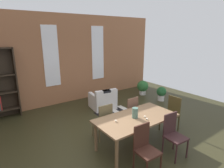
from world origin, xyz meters
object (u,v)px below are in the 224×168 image
Objects in this scene: dining_table at (136,120)px; dining_chair_head_right at (171,113)px; potted_plant_by_shelf at (161,93)px; potted_plant_corner at (143,87)px; dining_chair_near_left at (145,147)px; dining_chair_far_right at (130,112)px; dining_chair_far_left at (103,120)px; armchair_white at (103,101)px; dining_chair_near_right at (173,134)px; vase_on_table at (135,113)px.

dining_chair_head_right is (1.33, 0.01, -0.16)m from dining_table.
potted_plant_corner reaches higher than potted_plant_by_shelf.
dining_chair_head_right is 2.40m from potted_plant_by_shelf.
dining_chair_far_right is at bearing 58.93° from dining_chair_near_left.
dining_table is 2.02× the size of dining_chair_far_right.
dining_chair_head_right is 1.90m from dining_chair_far_left.
dining_table is 2.13× the size of armchair_white.
dining_chair_near_left is 4.82m from potted_plant_corner.
dining_chair_far_right is at bearing 58.75° from dining_table.
dining_chair_head_right reaches higher than potted_plant_by_shelf.
dining_chair_near_left is 4.20m from potted_plant_by_shelf.
dining_chair_head_right reaches higher than potted_plant_corner.
dining_chair_head_right is 3.16m from potted_plant_corner.
potted_plant_by_shelf is (3.43, 1.01, -0.19)m from dining_chair_far_left.
armchair_white is at bearing 163.29° from potted_plant_by_shelf.
dining_chair_far_right is at bearing 141.65° from dining_chair_head_right.
dining_chair_far_right is 1.43m from dining_chair_near_right.
dining_chair_far_right is 1.67m from dining_chair_near_left.
dining_table is at bearing -150.06° from potted_plant_by_shelf.
potted_plant_by_shelf is at bearing 29.94° from dining_table.
dining_chair_far_right is at bearing -141.39° from potted_plant_corner.
dining_chair_near_left is at bearing -144.51° from potted_plant_by_shelf.
potted_plant_corner is (-0.05, 1.00, 0.02)m from potted_plant_by_shelf.
dining_chair_near_right and dining_chair_far_left have the same top height.
potted_plant_corner is (2.94, 2.72, -0.33)m from dining_table.
dining_chair_head_right is at bearing -38.35° from dining_chair_far_right.
dining_chair_head_right reaches higher than armchair_white.
vase_on_table is 1.42m from dining_chair_head_right.
vase_on_table is 0.89m from dining_chair_far_left.
dining_chair_near_right is 1.54× the size of potted_plant_corner.
dining_chair_near_right is 1.05× the size of armchair_white.
vase_on_table is at bearing -123.58° from dining_chair_far_right.
dining_chair_far_right is 1.00× the size of dining_chair_near_left.
dining_chair_far_left is 1.54× the size of potted_plant_corner.
potted_plant_corner is at bearing 42.34° from vase_on_table.
dining_chair_near_right is at bearing -136.35° from potted_plant_by_shelf.
dining_table is 0.20m from vase_on_table.
vase_on_table is 0.25× the size of dining_chair_far_right.
dining_chair_far_right is 1.54× the size of potted_plant_corner.
armchair_white is at bearing -172.56° from potted_plant_corner.
dining_table is 3.41× the size of potted_plant_by_shelf.
dining_chair_head_right is 1.54× the size of potted_plant_corner.
dining_chair_head_right is 1.00× the size of dining_chair_near_right.
dining_chair_far_left is at bearing -163.61° from potted_plant_by_shelf.
dining_chair_head_right and dining_chair_far_right have the same top height.
dining_chair_near_right is at bearing -56.34° from vase_on_table.
dining_chair_near_right is at bearing -89.94° from dining_chair_far_right.
dining_chair_far_left is (-0.43, 0.72, -0.16)m from dining_table.
dining_chair_far_left is 3.93m from potted_plant_corner.
dining_chair_head_right is at bearing -74.55° from armchair_white.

